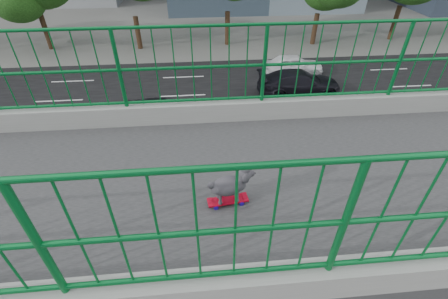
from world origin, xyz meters
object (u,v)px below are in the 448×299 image
object	(u,v)px
car_0	(329,187)
car_4	(293,65)
skateboard	(228,200)
car_1	(24,158)
poodle	(230,184)
car_3	(299,83)
car_2	(163,114)

from	to	relation	value
car_0	car_4	xyz separation A→B (m)	(-12.80, 2.04, 0.08)
car_4	car_0	bearing A→B (deg)	170.94
skateboard	car_0	world-z (taller)	skateboard
skateboard	car_1	size ratio (longest dim) A/B	0.11
car_0	car_4	bearing A→B (deg)	170.94
car_0	car_4	distance (m)	12.96
poodle	car_0	distance (m)	10.38
poodle	car_4	world-z (taller)	poodle
poodle	car_3	distance (m)	18.38
car_1	car_2	size ratio (longest dim) A/B	0.72
car_1	car_4	bearing A→B (deg)	121.99
car_1	car_4	size ratio (longest dim) A/B	0.91
car_0	car_2	world-z (taller)	car_2
car_4	car_1	bearing A→B (deg)	121.99
car_3	car_4	bearing A→B (deg)	-8.95
car_3	car_4	distance (m)	3.24
poodle	car_4	bearing A→B (deg)	153.31
poodle	car_0	size ratio (longest dim) A/B	0.13
car_1	car_2	bearing A→B (deg)	117.40
car_0	car_3	xyz separation A→B (m)	(-9.60, 1.54, 0.14)
skateboard	car_2	bearing A→B (deg)	-176.78
car_0	car_1	size ratio (longest dim) A/B	0.97
car_2	car_4	size ratio (longest dim) A/B	1.26
poodle	car_1	bearing A→B (deg)	-145.36
car_0	car_4	size ratio (longest dim) A/B	0.89
car_3	car_1	bearing A→B (deg)	113.30
car_3	car_4	size ratio (longest dim) A/B	1.26
car_2	car_3	size ratio (longest dim) A/B	1.00
poodle	car_1	xyz separation A→B (m)	(-9.57, -8.49, -6.63)
skateboard	car_3	distance (m)	18.30
skateboard	car_1	xyz separation A→B (m)	(-9.57, -8.47, -6.39)
car_0	car_3	world-z (taller)	car_3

